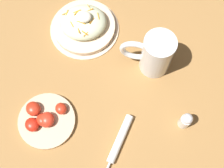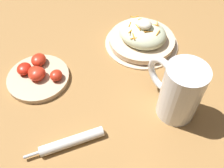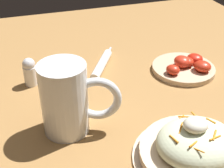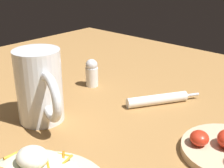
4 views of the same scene
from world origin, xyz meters
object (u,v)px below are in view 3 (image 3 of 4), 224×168
Objects in this scene: salt_shaker at (30,72)px; salad_plate at (196,148)px; tomato_plate at (185,66)px; napkin_roll at (102,64)px; beer_mug at (67,103)px.

salad_plate is at bearing -54.20° from salt_shaker.
salad_plate reaches higher than tomato_plate.
tomato_plate is 0.43m from salt_shaker.
salad_plate is 1.35× the size of tomato_plate.
salt_shaker is (-0.20, -0.03, 0.03)m from napkin_roll.
napkin_roll is (-0.07, 0.40, -0.02)m from salad_plate.
beer_mug is at bearing -158.12° from tomato_plate.
beer_mug is at bearing -121.22° from napkin_roll.
salad_plate is at bearing -37.97° from beer_mug.
salt_shaker is at bearing -172.86° from napkin_roll.
beer_mug is 0.28m from napkin_roll.
salt_shaker is at bearing 171.24° from tomato_plate.
salad_plate is 1.40× the size of napkin_roll.
beer_mug reaches higher than tomato_plate.
tomato_plate is at bearing 63.93° from salad_plate.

